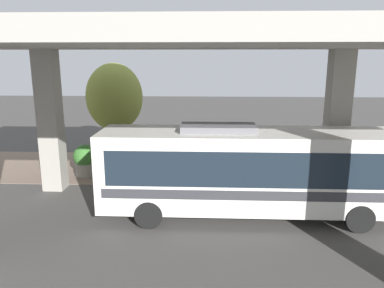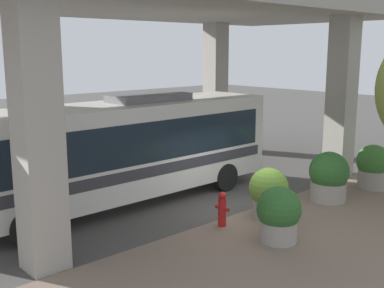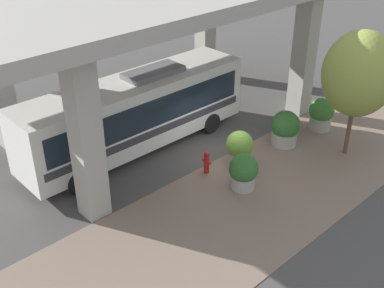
% 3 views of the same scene
% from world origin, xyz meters
% --- Properties ---
extents(ground_plane, '(80.00, 80.00, 0.00)m').
position_xyz_m(ground_plane, '(0.00, 0.00, 0.00)').
color(ground_plane, '#474442').
rests_on(ground_plane, ground).
extents(sidewalk_strip, '(6.00, 40.00, 0.02)m').
position_xyz_m(sidewalk_strip, '(-3.00, 0.00, 0.01)').
color(sidewalk_strip, '#7A6656').
rests_on(sidewalk_strip, ground).
extents(overpass, '(9.40, 20.57, 6.88)m').
position_xyz_m(overpass, '(4.00, 0.00, 6.06)').
color(overpass, '#9E998E').
rests_on(overpass, ground).
extents(bus, '(2.65, 10.91, 3.55)m').
position_xyz_m(bus, '(3.20, 2.21, 1.93)').
color(bus, silver).
rests_on(bus, ground).
extents(fire_hydrant, '(0.48, 0.23, 1.03)m').
position_xyz_m(fire_hydrant, '(-0.41, 1.34, 0.52)').
color(fire_hydrant, '#B21919').
rests_on(fire_hydrant, ground).
extents(planter_front, '(1.18, 1.18, 1.50)m').
position_xyz_m(planter_front, '(-2.18, 1.04, 0.75)').
color(planter_front, '#9E998E').
rests_on(planter_front, ground).
extents(planter_middle, '(1.20, 1.20, 1.63)m').
position_xyz_m(planter_middle, '(-1.41, -5.47, 0.83)').
color(planter_middle, '#9E998E').
rests_on(planter_middle, ground).
extents(planter_back, '(1.19, 1.19, 1.54)m').
position_xyz_m(planter_back, '(-0.83, -0.21, 0.79)').
color(planter_back, '#9E998E').
rests_on(planter_back, ground).
extents(planter_extra, '(1.32, 1.32, 1.68)m').
position_xyz_m(planter_extra, '(-1.14, -2.99, 0.82)').
color(planter_extra, '#9E998E').
rests_on(planter_extra, ground).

